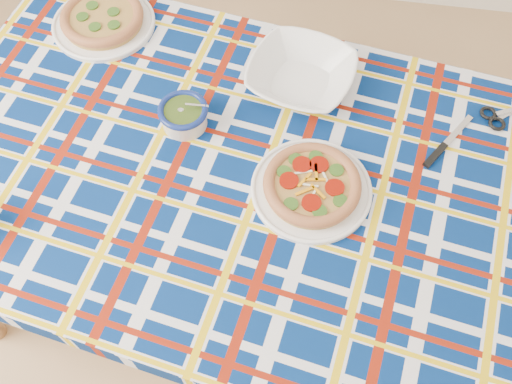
% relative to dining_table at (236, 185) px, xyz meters
% --- Properties ---
extents(dining_table, '(1.63, 1.17, 0.70)m').
position_rel_dining_table_xyz_m(dining_table, '(0.00, 0.00, 0.00)').
color(dining_table, brown).
rests_on(dining_table, floor).
extents(tablecloth, '(1.66, 1.20, 0.10)m').
position_rel_dining_table_xyz_m(tablecloth, '(0.00, -0.00, 0.02)').
color(tablecloth, navy).
rests_on(tablecloth, dining_table).
extents(main_focaccia_plate, '(0.33, 0.33, 0.05)m').
position_rel_dining_table_xyz_m(main_focaccia_plate, '(0.18, -0.03, 0.10)').
color(main_focaccia_plate, '#B0833E').
rests_on(main_focaccia_plate, tablecloth).
extents(pesto_bowl, '(0.15, 0.15, 0.07)m').
position_rel_dining_table_xyz_m(pesto_bowl, '(-0.14, 0.11, 0.11)').
color(pesto_bowl, '#25390F').
rests_on(pesto_bowl, tablecloth).
extents(serving_bowl, '(0.32, 0.32, 0.06)m').
position_rel_dining_table_xyz_m(serving_bowl, '(0.12, 0.28, 0.10)').
color(serving_bowl, white).
rests_on(serving_bowl, tablecloth).
extents(second_focaccia_plate, '(0.31, 0.31, 0.05)m').
position_rel_dining_table_xyz_m(second_focaccia_plate, '(-0.43, 0.40, 0.10)').
color(second_focaccia_plate, '#B0833E').
rests_on(second_focaccia_plate, tablecloth).
extents(table_knife, '(0.13, 0.18, 0.01)m').
position_rel_dining_table_xyz_m(table_knife, '(0.51, 0.18, 0.08)').
color(table_knife, silver).
rests_on(table_knife, tablecloth).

